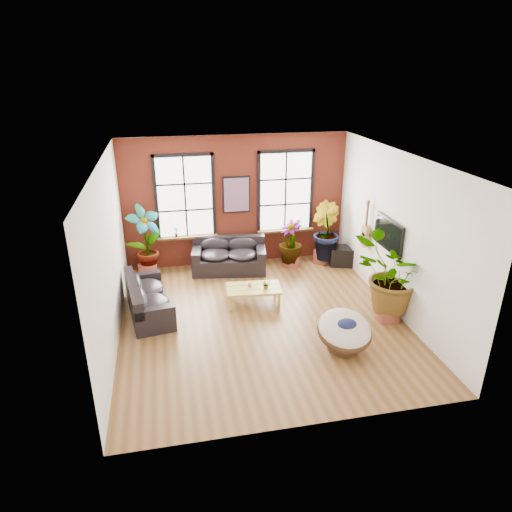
{
  "coord_description": "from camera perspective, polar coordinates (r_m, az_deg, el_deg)",
  "views": [
    {
      "loc": [
        -1.86,
        -8.45,
        5.14
      ],
      "look_at": [
        0.0,
        0.6,
        1.25
      ],
      "focal_mm": 32.0,
      "sensor_mm": 36.0,
      "label": 1
    }
  ],
  "objects": [
    {
      "name": "room",
      "position": [
        9.42,
        0.55,
        1.73
      ],
      "size": [
        6.04,
        6.54,
        3.54
      ],
      "color": "brown",
      "rests_on": "ground"
    },
    {
      "name": "floor_plant_back_right",
      "position": [
        12.61,
        8.58,
        3.09
      ],
      "size": [
        0.86,
        0.99,
        1.57
      ],
      "primitive_type": "imported",
      "rotation": [
        0.0,
        0.0,
        1.78
      ],
      "color": "#124516",
      "rests_on": "ground"
    },
    {
      "name": "sofa_left",
      "position": [
        10.39,
        -13.53,
        -5.27
      ],
      "size": [
        1.13,
        2.09,
        0.78
      ],
      "rotation": [
        0.0,
        0.0,
        1.73
      ],
      "color": "black",
      "rests_on": "ground"
    },
    {
      "name": "pot_back_right",
      "position": [
        12.9,
        8.21,
        -0.05
      ],
      "size": [
        0.56,
        0.56,
        0.34
      ],
      "rotation": [
        0.0,
        0.0,
        -0.22
      ],
      "color": "brown",
      "rests_on": "ground"
    },
    {
      "name": "media_box",
      "position": [
        12.81,
        10.69,
        0.03
      ],
      "size": [
        0.75,
        0.69,
        0.52
      ],
      "rotation": [
        0.0,
        0.0,
        -0.32
      ],
      "color": "black",
      "rests_on": "ground"
    },
    {
      "name": "poster",
      "position": [
        12.2,
        -2.46,
        7.66
      ],
      "size": [
        0.74,
        0.06,
        0.98
      ],
      "color": "black",
      "rests_on": "room"
    },
    {
      "name": "pot_right_wall",
      "position": [
        10.36,
        16.21,
        -6.65
      ],
      "size": [
        0.54,
        0.54,
        0.39
      ],
      "rotation": [
        0.0,
        0.0,
        -0.01
      ],
      "color": "brown",
      "rests_on": "ground"
    },
    {
      "name": "coffee_table",
      "position": [
        10.54,
        -0.31,
        -4.18
      ],
      "size": [
        1.3,
        0.82,
        0.48
      ],
      "rotation": [
        0.0,
        0.0,
        -0.09
      ],
      "color": "#A69E3B",
      "rests_on": "ground"
    },
    {
      "name": "table_plant",
      "position": [
        10.42,
        1.26,
        -3.54
      ],
      "size": [
        0.25,
        0.23,
        0.22
      ],
      "primitive_type": "imported",
      "rotation": [
        0.0,
        0.0,
        0.4
      ],
      "color": "#124516",
      "rests_on": "coffee_table"
    },
    {
      "name": "papasan_chair",
      "position": [
        9.04,
        11.02,
        -9.2
      ],
      "size": [
        1.09,
        1.11,
        0.8
      ],
      "rotation": [
        0.0,
        0.0,
        0.03
      ],
      "color": "#432B18",
      "rests_on": "ground"
    },
    {
      "name": "floor_plant_back_left",
      "position": [
        11.92,
        -13.62,
        2.05
      ],
      "size": [
        1.13,
        1.06,
        1.78
      ],
      "primitive_type": "imported",
      "rotation": [
        0.0,
        0.0,
        0.61
      ],
      "color": "#124516",
      "rests_on": "ground"
    },
    {
      "name": "tv_wall_unit",
      "position": [
        10.85,
        15.38,
        2.62
      ],
      "size": [
        0.13,
        1.86,
        1.2
      ],
      "color": "black",
      "rests_on": "room"
    },
    {
      "name": "pot_mid",
      "position": [
        12.58,
        4.38,
        -0.39
      ],
      "size": [
        0.55,
        0.55,
        0.38
      ],
      "rotation": [
        0.0,
        0.0,
        -0.06
      ],
      "color": "brown",
      "rests_on": "ground"
    },
    {
      "name": "sill_plant_left",
      "position": [
        12.28,
        -9.97,
        2.97
      ],
      "size": [
        0.17,
        0.17,
        0.27
      ],
      "primitive_type": "imported",
      "rotation": [
        0.0,
        0.0,
        0.79
      ],
      "color": "#124516",
      "rests_on": "room"
    },
    {
      "name": "floor_plant_mid",
      "position": [
        12.34,
        4.35,
        1.85
      ],
      "size": [
        0.85,
        0.85,
        1.18
      ],
      "primitive_type": "imported",
      "rotation": [
        0.0,
        0.0,
        5.07
      ],
      "color": "#124516",
      "rests_on": "ground"
    },
    {
      "name": "floor_plant_right_wall",
      "position": [
        10.02,
        16.65,
        -2.48
      ],
      "size": [
        1.88,
        1.75,
        1.71
      ],
      "primitive_type": "imported",
      "rotation": [
        0.0,
        0.0,
        3.46
      ],
      "color": "#124516",
      "rests_on": "ground"
    },
    {
      "name": "sill_plant_right",
      "position": [
        12.79,
        5.2,
        4.02
      ],
      "size": [
        0.19,
        0.19,
        0.27
      ],
      "primitive_type": "imported",
      "rotation": [
        0.0,
        0.0,
        3.49
      ],
      "color": "#124516",
      "rests_on": "room"
    },
    {
      "name": "sofa_back",
      "position": [
        12.21,
        -3.39,
        -0.04
      ],
      "size": [
        2.04,
        1.23,
        0.88
      ],
      "rotation": [
        0.0,
        0.0,
        -0.16
      ],
      "color": "black",
      "rests_on": "ground"
    },
    {
      "name": "pot_back_left",
      "position": [
        12.21,
        -13.36,
        -1.79
      ],
      "size": [
        0.57,
        0.57,
        0.36
      ],
      "rotation": [
        0.0,
        0.0,
        -0.19
      ],
      "color": "brown",
      "rests_on": "ground"
    }
  ]
}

